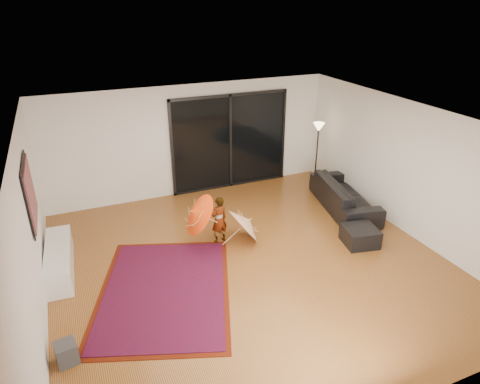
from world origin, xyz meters
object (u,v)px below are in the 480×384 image
child (219,220)px  ottoman (360,236)px  media_console (59,260)px  sofa (344,195)px

child → ottoman: bearing=141.8°
child → media_console: bearing=-16.9°
media_console → child: size_ratio=1.72×
media_console → ottoman: 5.73m
ottoman → child: child is taller
sofa → ottoman: bearing=168.6°
sofa → child: 3.21m
media_console → ottoman: size_ratio=2.72×
ottoman → child: size_ratio=0.63×
media_console → child: child is taller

